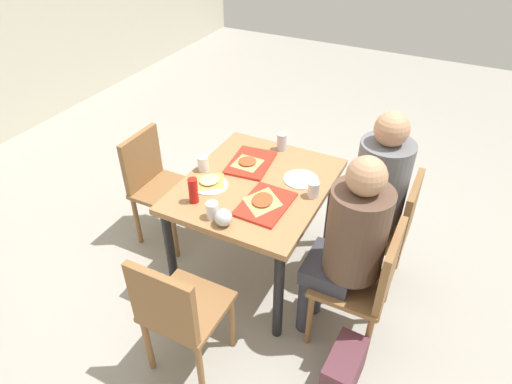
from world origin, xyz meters
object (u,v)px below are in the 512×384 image
at_px(main_table, 256,195).
at_px(condiment_bottle, 193,190).
at_px(person_in_brown_jacket, 374,188).
at_px(foil_bundle, 223,217).
at_px(chair_near_left, 368,280).
at_px(handbag, 343,370).
at_px(plastic_cup_b, 313,190).
at_px(chair_near_right, 390,225).
at_px(plastic_cup_a, 203,164).
at_px(plastic_cup_c, 212,210).
at_px(chair_far_side, 155,180).
at_px(pizza_slice_c, 210,181).
at_px(tray_red_far, 251,163).
at_px(paper_plate_center, 210,185).
at_px(soda_can, 282,142).
at_px(pizza_slice_a, 263,200).
at_px(pizza_slice_b, 247,162).
at_px(person_in_red, 348,239).
at_px(tray_red_near, 265,204).
at_px(chair_left_end, 177,310).
at_px(paper_plate_near_edge, 301,179).

relative_size(main_table, condiment_bottle, 6.49).
relative_size(person_in_brown_jacket, foil_bundle, 12.60).
height_order(chair_near_left, handbag, chair_near_left).
distance_m(person_in_brown_jacket, plastic_cup_b, 0.39).
height_order(chair_near_right, plastic_cup_a, chair_near_right).
xyz_separation_m(chair_near_right, plastic_cup_c, (-0.68, 0.88, 0.29)).
height_order(chair_far_side, pizza_slice_c, chair_far_side).
distance_m(plastic_cup_b, condiment_bottle, 0.71).
xyz_separation_m(chair_near_left, tray_red_far, (0.44, 0.95, 0.24)).
bearing_deg(handbag, person_in_brown_jacket, 10.19).
height_order(chair_far_side, paper_plate_center, chair_far_side).
bearing_deg(soda_can, pizza_slice_a, -166.05).
bearing_deg(foil_bundle, pizza_slice_b, 15.26).
bearing_deg(plastic_cup_a, person_in_red, -102.56).
bearing_deg(pizza_slice_a, chair_far_side, 79.43).
bearing_deg(chair_far_side, chair_near_right, -80.99).
bearing_deg(foil_bundle, tray_red_near, -26.71).
xyz_separation_m(chair_left_end, tray_red_far, (1.09, 0.13, 0.24)).
bearing_deg(plastic_cup_a, main_table, -85.99).
xyz_separation_m(chair_near_left, pizza_slice_c, (0.13, 1.08, 0.25)).
distance_m(main_table, plastic_cup_a, 0.40).
relative_size(chair_near_right, chair_far_side, 1.00).
height_order(person_in_brown_jacket, paper_plate_center, person_in_brown_jacket).
xyz_separation_m(chair_far_side, paper_plate_center, (-0.16, -0.58, 0.24)).
bearing_deg(plastic_cup_a, condiment_bottle, -157.25).
bearing_deg(tray_red_near, condiment_bottle, 111.68).
xyz_separation_m(person_in_red, foil_bundle, (-0.18, 0.66, 0.04)).
distance_m(person_in_red, pizza_slice_a, 0.55).
distance_m(pizza_slice_b, foil_bundle, 0.62).
height_order(chair_near_left, chair_left_end, same).
bearing_deg(plastic_cup_a, foil_bundle, -136.67).
height_order(chair_near_right, plastic_cup_b, chair_near_right).
bearing_deg(chair_near_left, main_table, 72.41).
bearing_deg(condiment_bottle, plastic_cup_c, -114.09).
xyz_separation_m(main_table, chair_far_side, (0.00, 0.82, -0.14)).
bearing_deg(paper_plate_near_edge, soda_can, 42.45).
height_order(soda_can, handbag, soda_can).
relative_size(pizza_slice_a, condiment_bottle, 1.54).
bearing_deg(plastic_cup_a, pizza_slice_c, -133.76).
distance_m(main_table, chair_near_right, 0.87).
relative_size(chair_far_side, paper_plate_center, 3.86).
relative_size(pizza_slice_a, plastic_cup_a, 2.46).
relative_size(tray_red_far, pizza_slice_c, 1.64).
bearing_deg(handbag, paper_plate_center, 67.11).
height_order(chair_far_side, handbag, chair_far_side).
height_order(condiment_bottle, foil_bundle, condiment_bottle).
bearing_deg(pizza_slice_b, paper_plate_near_edge, -89.85).
xyz_separation_m(chair_far_side, paper_plate_near_edge, (0.16, -1.06, 0.24)).
xyz_separation_m(paper_plate_center, pizza_slice_b, (0.31, -0.10, 0.02)).
distance_m(tray_red_far, plastic_cup_c, 0.60).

